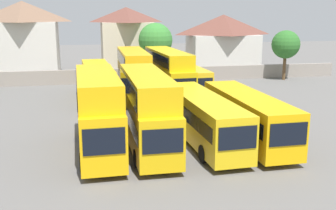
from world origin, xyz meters
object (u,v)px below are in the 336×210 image
bus_7 (168,71)px  house_terrace_right (223,42)px  bus_8 (185,79)px  bus_2 (147,107)px  house_terrace_centre (127,40)px  bus_6 (134,72)px  house_terrace_left (24,38)px  bus_3 (203,116)px  bus_5 (98,80)px  bus_1 (98,109)px  tree_behind_wall (155,40)px  bus_4 (247,114)px  tree_left_of_lot (286,45)px

bus_7 → house_terrace_right: (12.15, 18.31, 1.53)m
bus_8 → bus_7: bearing=-102.2°
bus_2 → house_terrace_centre: size_ratio=1.17×
bus_6 → house_terrace_left: house_terrace_left is taller
bus_3 → bus_5: bus_5 is taller
bus_8 → bus_1: bearing=-33.7°
tree_behind_wall → bus_5: bearing=-123.4°
bus_8 → house_terrace_right: 21.43m
bus_4 → house_terrace_left: house_terrace_left is taller
bus_1 → bus_4: 10.31m
bus_4 → bus_1: bearing=-88.9°
bus_6 → tree_behind_wall: tree_behind_wall is taller
house_terrace_right → tree_left_of_lot: 11.52m
bus_5 → tree_behind_wall: 14.98m
bus_1 → bus_4: (10.25, 0.43, -0.98)m
tree_left_of_lot → bus_8: bearing=-151.8°
bus_5 → bus_7: size_ratio=0.98×
bus_2 → bus_6: 15.66m
bus_2 → bus_3: 4.00m
bus_1 → bus_8: 18.59m
bus_2 → bus_6: size_ratio=1.01×
bus_6 → house_terrace_left: 23.41m
bus_8 → tree_behind_wall: size_ratio=1.47×
bus_6 → house_terrace_right: size_ratio=1.02×
bus_7 → tree_left_of_lot: size_ratio=1.81×
bus_8 → house_terrace_right: bearing=148.2°
bus_4 → tree_left_of_lot: (14.77, 23.78, 2.74)m
bus_1 → house_terrace_centre: house_terrace_centre is taller
bus_1 → tree_behind_wall: 30.03m
bus_4 → bus_6: bus_6 is taller
bus_5 → bus_7: 7.38m
bus_1 → house_terrace_left: house_terrace_left is taller
tree_left_of_lot → tree_behind_wall: (-16.53, 4.50, 0.49)m
tree_behind_wall → tree_left_of_lot: bearing=-15.2°
bus_5 → bus_3: bearing=19.7°
bus_5 → house_terrace_centre: 19.12m
bus_3 → tree_behind_wall: 28.35m
bus_5 → bus_2: bearing=6.7°
house_terrace_right → house_terrace_centre: bearing=179.1°
bus_5 → bus_6: 3.77m
bus_2 → bus_5: bearing=-170.4°
bus_6 → tree_left_of_lot: bearing=111.8°
bus_1 → bus_6: bus_1 is taller
bus_8 → house_terrace_centre: 19.57m
bus_7 → house_terrace_right: 22.03m
bus_7 → tree_left_of_lot: 19.12m
bus_7 → bus_1: bearing=-29.1°
bus_1 → house_terrace_right: bearing=148.6°
bus_7 → tree_behind_wall: (0.74, 12.49, 2.35)m
tree_left_of_lot → tree_behind_wall: tree_behind_wall is taller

